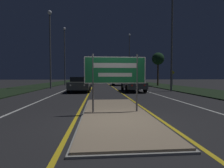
% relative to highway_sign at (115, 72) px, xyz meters
% --- Properties ---
extents(ground_plane, '(160.00, 160.00, 0.00)m').
position_rel_highway_sign_xyz_m(ground_plane, '(0.00, -1.08, -1.66)').
color(ground_plane, '#232326').
extents(median_island, '(2.53, 7.37, 0.10)m').
position_rel_highway_sign_xyz_m(median_island, '(0.00, 0.00, -1.62)').
color(median_island, '#999993').
rests_on(median_island, ground_plane).
extents(verge_left, '(5.00, 100.00, 0.08)m').
position_rel_highway_sign_xyz_m(verge_left, '(-9.50, 18.92, -1.62)').
color(verge_left, black).
rests_on(verge_left, ground_plane).
extents(verge_right, '(5.00, 100.00, 0.08)m').
position_rel_highway_sign_xyz_m(verge_right, '(9.50, 18.92, -1.62)').
color(verge_right, black).
rests_on(verge_right, ground_plane).
extents(centre_line_yellow_left, '(0.12, 70.00, 0.01)m').
position_rel_highway_sign_xyz_m(centre_line_yellow_left, '(-1.46, 23.92, -1.66)').
color(centre_line_yellow_left, gold).
rests_on(centre_line_yellow_left, ground_plane).
extents(centre_line_yellow_right, '(0.12, 70.00, 0.01)m').
position_rel_highway_sign_xyz_m(centre_line_yellow_right, '(1.46, 23.92, -1.66)').
color(centre_line_yellow_right, gold).
rests_on(centre_line_yellow_right, ground_plane).
extents(lane_line_white_left, '(0.12, 70.00, 0.01)m').
position_rel_highway_sign_xyz_m(lane_line_white_left, '(-4.20, 23.92, -1.66)').
color(lane_line_white_left, silver).
rests_on(lane_line_white_left, ground_plane).
extents(lane_line_white_right, '(0.12, 70.00, 0.01)m').
position_rel_highway_sign_xyz_m(lane_line_white_right, '(4.20, 23.92, -1.66)').
color(lane_line_white_right, silver).
rests_on(lane_line_white_right, ground_plane).
extents(edge_line_white_left, '(0.10, 70.00, 0.01)m').
position_rel_highway_sign_xyz_m(edge_line_white_left, '(-7.20, 23.92, -1.66)').
color(edge_line_white_left, silver).
rests_on(edge_line_white_left, ground_plane).
extents(edge_line_white_right, '(0.10, 70.00, 0.01)m').
position_rel_highway_sign_xyz_m(edge_line_white_right, '(7.20, 23.92, -1.66)').
color(edge_line_white_right, silver).
rests_on(edge_line_white_right, ground_plane).
extents(highway_sign, '(2.40, 0.07, 2.25)m').
position_rel_highway_sign_xyz_m(highway_sign, '(0.00, 0.00, 0.00)').
color(highway_sign, '#56565B').
rests_on(highway_sign, median_island).
extents(streetlight_left_near, '(0.50, 0.50, 9.55)m').
position_rel_highway_sign_xyz_m(streetlight_left_near, '(-6.49, 15.39, 4.32)').
color(streetlight_left_near, '#56565B').
rests_on(streetlight_left_near, ground_plane).
extents(streetlight_left_far, '(0.45, 0.45, 9.74)m').
position_rel_highway_sign_xyz_m(streetlight_left_far, '(-6.22, 23.44, 4.13)').
color(streetlight_left_far, '#56565B').
rests_on(streetlight_left_far, ground_plane).
extents(streetlight_right_near, '(0.53, 0.53, 10.60)m').
position_rel_highway_sign_xyz_m(streetlight_right_near, '(6.68, 10.17, 5.04)').
color(streetlight_right_near, '#56565B').
rests_on(streetlight_right_near, ground_plane).
extents(streetlight_right_far, '(0.50, 0.50, 11.32)m').
position_rel_highway_sign_xyz_m(streetlight_right_far, '(6.67, 33.37, 5.29)').
color(streetlight_right_far, '#56565B').
rests_on(streetlight_right_far, ground_plane).
extents(car_receding_0, '(1.90, 4.68, 1.40)m').
position_rel_highway_sign_xyz_m(car_receding_0, '(2.79, 10.16, -0.90)').
color(car_receding_0, '#4C514C').
rests_on(car_receding_0, ground_plane).
extents(car_receding_1, '(1.98, 4.65, 1.46)m').
position_rel_highway_sign_xyz_m(car_receding_1, '(2.78, 22.19, -0.89)').
color(car_receding_1, '#B7B7BC').
rests_on(car_receding_1, ground_plane).
extents(car_approaching_0, '(1.99, 4.15, 1.44)m').
position_rel_highway_sign_xyz_m(car_approaching_0, '(-2.38, 10.19, -0.90)').
color(car_approaching_0, '#4C514C').
rests_on(car_approaching_0, ground_plane).
extents(car_approaching_1, '(2.02, 4.05, 1.45)m').
position_rel_highway_sign_xyz_m(car_approaching_1, '(-2.30, 23.36, -0.89)').
color(car_approaching_1, maroon).
rests_on(car_approaching_1, ground_plane).
extents(warning_sign, '(0.60, 0.06, 2.28)m').
position_rel_highway_sign_xyz_m(warning_sign, '(10.29, 17.98, -0.20)').
color(warning_sign, '#56565B').
rests_on(warning_sign, verge_right).
extents(roadside_palm_right, '(1.86, 1.86, 5.06)m').
position_rel_highway_sign_xyz_m(roadside_palm_right, '(8.54, 19.35, 2.48)').
color(roadside_palm_right, '#4C3823').
rests_on(roadside_palm_right, verge_right).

